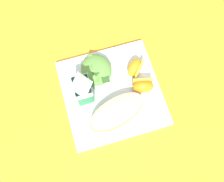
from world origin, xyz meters
name	(u,v)px	position (x,y,z in m)	size (l,w,h in m)	color
ground	(112,94)	(0.00, 0.00, 0.00)	(3.00, 3.00, 0.00)	orange
white_plate	(112,93)	(0.00, 0.00, 0.01)	(0.28, 0.28, 0.02)	silver
cheesy_pizza_bread	(117,112)	(-0.07, 0.01, 0.03)	(0.12, 0.19, 0.04)	tan
green_salad_pile	(96,70)	(0.07, 0.03, 0.04)	(0.10, 0.09, 0.04)	#5B8E3D
milk_carton	(83,89)	(0.01, 0.08, 0.08)	(0.06, 0.04, 0.11)	#2D8451
orange_wedge_front	(143,86)	(-0.01, -0.09, 0.04)	(0.05, 0.07, 0.04)	orange
orange_wedge_middle	(135,67)	(0.05, -0.08, 0.04)	(0.07, 0.07, 0.04)	orange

